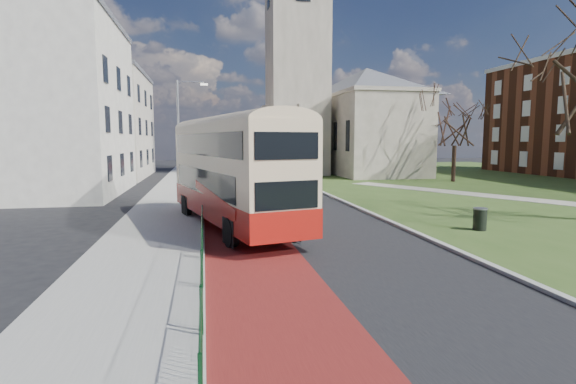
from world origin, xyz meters
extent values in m
plane|color=black|center=(0.00, 0.00, 0.00)|extent=(160.00, 160.00, 0.00)
cube|color=black|center=(1.50, 20.00, 0.01)|extent=(9.00, 120.00, 0.01)
cube|color=#591414|center=(-1.20, 20.00, 0.01)|extent=(3.40, 120.00, 0.01)
cube|color=gray|center=(-5.00, 20.00, 0.06)|extent=(4.00, 120.00, 0.12)
cube|color=#999993|center=(-3.00, 20.00, 0.07)|extent=(0.25, 120.00, 0.13)
cube|color=#999993|center=(6.10, 22.00, 0.07)|extent=(0.25, 80.00, 0.13)
cube|color=#324E1B|center=(26.00, 22.00, 0.02)|extent=(40.00, 80.00, 0.04)
cube|color=#9E998C|center=(20.00, 10.00, 0.06)|extent=(18.84, 32.82, 0.03)
cylinder|color=#0E3E1D|center=(-2.95, 4.00, 1.10)|extent=(0.04, 24.00, 0.04)
cylinder|color=#0E3E1D|center=(-2.95, 4.00, 0.15)|extent=(0.04, 24.00, 0.04)
cube|color=gray|center=(8.00, 38.00, 12.00)|extent=(6.50, 6.50, 24.00)
cube|color=gray|center=(16.50, 38.00, 4.50)|extent=(9.00, 18.00, 9.00)
pyramid|color=#565960|center=(16.50, 38.00, 12.60)|extent=(9.00, 18.00, 3.60)
cube|color=beige|center=(-14.00, 22.00, 6.25)|extent=(10.00, 14.00, 12.50)
cube|color=#565960|center=(-14.00, 22.00, 12.75)|extent=(10.30, 14.30, 0.50)
cube|color=#BCB49F|center=(-14.00, 38.00, 5.50)|extent=(10.00, 16.00, 11.00)
cube|color=#565960|center=(-14.00, 38.00, 11.25)|extent=(10.30, 16.30, 0.50)
cylinder|color=gray|center=(-4.50, 18.00, 4.12)|extent=(0.16, 0.16, 8.00)
cylinder|color=gray|center=(-3.60, 18.00, 8.02)|extent=(1.80, 0.10, 0.10)
cube|color=silver|center=(-2.70, 18.00, 7.87)|extent=(0.50, 0.18, 0.12)
cube|color=maroon|center=(-1.55, 6.55, 1.10)|extent=(5.65, 12.22, 1.08)
cube|color=beige|center=(-1.55, 6.55, 3.22)|extent=(5.61, 12.16, 3.14)
cube|color=black|center=(-2.95, 6.53, 2.24)|extent=(2.50, 9.47, 1.03)
cube|color=black|center=(-0.32, 7.21, 2.24)|extent=(2.50, 9.47, 1.03)
cube|color=black|center=(-2.87, 6.21, 3.87)|extent=(2.74, 10.39, 0.97)
cube|color=black|center=(-0.24, 6.89, 3.87)|extent=(2.74, 10.39, 0.97)
cube|color=black|center=(-3.03, 12.29, 2.24)|extent=(2.37, 0.69, 1.14)
cube|color=black|center=(-3.03, 12.29, 3.87)|extent=(2.37, 0.69, 0.97)
cube|color=orange|center=(-3.03, 12.29, 4.48)|extent=(1.90, 0.58, 0.32)
cylinder|color=black|center=(-3.79, 10.16, 0.56)|extent=(0.60, 1.17, 1.13)
cylinder|color=black|center=(-1.35, 10.79, 0.56)|extent=(0.60, 1.17, 1.13)
cylinder|color=black|center=(-1.88, 2.78, 0.56)|extent=(0.60, 1.17, 1.13)
cylinder|color=black|center=(0.56, 3.41, 0.56)|extent=(0.60, 1.17, 1.13)
cylinder|color=#301F18|center=(21.08, 25.86, 1.79)|extent=(0.43, 0.43, 3.49)
cylinder|color=black|center=(9.26, 3.80, 0.51)|extent=(0.67, 0.67, 0.94)
cylinder|color=gray|center=(9.26, 3.80, 1.01)|extent=(0.72, 0.72, 0.06)
camera|label=1|loc=(-2.84, -14.07, 4.05)|focal=28.00mm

